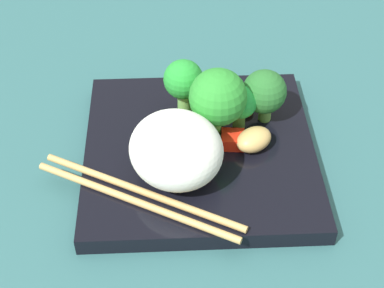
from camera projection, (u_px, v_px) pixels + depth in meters
ground_plane at (199, 165)px, 63.36cm from camera, size 110.00×110.00×2.00cm
square_plate at (199, 152)px, 62.03cm from camera, size 23.71×23.71×1.87cm
rice_mound at (176, 150)px, 56.13cm from camera, size 12.61×12.53×6.76cm
broccoli_floret_0 at (240, 104)px, 61.30cm from camera, size 3.43×3.43×5.15cm
broccoli_floret_1 at (218, 98)px, 59.12cm from camera, size 5.83×5.83×8.05cm
broccoli_floret_2 at (264, 92)px, 62.03cm from camera, size 4.65×4.65×6.07cm
broccoli_floret_3 at (210, 96)px, 63.39cm from camera, size 3.50×3.50×4.46cm
broccoli_floret_4 at (183, 81)px, 62.32cm from camera, size 4.19×4.19×6.59cm
carrot_slice_0 at (243, 109)px, 65.18cm from camera, size 2.98×2.98×0.67cm
carrot_slice_1 at (209, 153)px, 60.19cm from camera, size 2.65×2.65×0.56cm
carrot_slice_2 at (225, 99)px, 66.45cm from camera, size 3.80×3.80×0.63cm
carrot_slice_3 at (183, 130)px, 62.72cm from camera, size 3.04×3.04×0.61cm
pepper_chunk_0 at (206, 98)px, 65.94cm from camera, size 3.68×3.78×1.37cm
pepper_chunk_1 at (233, 143)px, 60.72cm from camera, size 2.43×2.57×1.39cm
chicken_piece_0 at (254, 140)px, 60.46cm from camera, size 4.53×4.84×2.22cm
chopstick_pair at (139, 196)px, 55.96cm from camera, size 12.03×19.59×0.68cm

